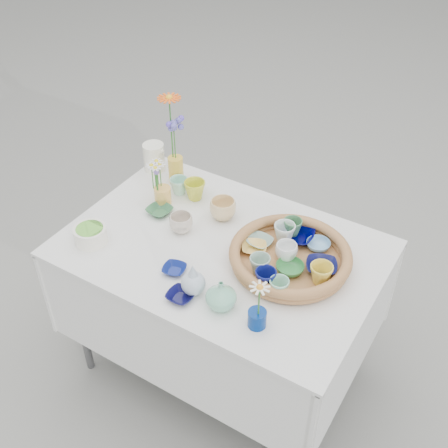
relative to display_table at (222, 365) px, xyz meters
The scene contains 34 objects.
ground 0.00m from the display_table, ahead, with size 80.00×80.00×0.00m, color gray.
display_table is the anchor object (origin of this frame).
wicker_tray 0.85m from the display_table, 10.12° to the left, with size 0.47×0.47×0.08m, color brown, non-canonical shape.
tray_ceramic_0 0.86m from the display_table, 37.37° to the left, with size 0.14×0.14×0.03m, color #000242.
tray_ceramic_1 0.90m from the display_table, 10.01° to the left, with size 0.12×0.12×0.03m, color #0D0F42.
tray_ceramic_2 0.93m from the display_table, ahead, with size 0.09×0.09×0.08m, color yellow.
tray_ceramic_3 0.86m from the display_table, ahead, with size 0.11×0.11×0.03m, color #33813F.
tray_ceramic_4 0.85m from the display_table, 17.43° to the right, with size 0.08×0.08×0.07m, color #94B3A0.
tray_ceramic_5 0.81m from the display_table, 30.32° to the left, with size 0.10×0.10×0.02m, color #90B6A8.
tray_ceramic_6 0.86m from the display_table, 35.47° to the left, with size 0.09×0.09×0.08m, color silver.
tray_ceramic_7 0.86m from the display_table, 12.39° to the left, with size 0.09×0.09×0.07m, color white.
tray_ceramic_8 0.89m from the display_table, 27.54° to the left, with size 0.10×0.10×0.03m, color #72A5CB.
tray_ceramic_9 0.87m from the display_table, 24.32° to the right, with size 0.08×0.08×0.07m, color navy.
tray_ceramic_10 0.81m from the display_table, 13.93° to the left, with size 0.10×0.10×0.02m, color #EEBE5C.
tray_ceramic_11 0.89m from the display_table, 21.78° to the right, with size 0.07×0.07×0.07m, color #94E1BE.
tray_ceramic_12 0.87m from the display_table, 42.99° to the left, with size 0.08×0.08×0.07m, color #447C4E.
loose_ceramic_0 0.88m from the display_table, 141.24° to the left, with size 0.10×0.10×0.09m, color gold.
loose_ceramic_1 0.83m from the display_table, 119.79° to the left, with size 0.11×0.11×0.09m, color #E7C588.
loose_ceramic_2 0.85m from the display_table, behind, with size 0.11×0.11×0.03m, color #397449.
loose_ceramic_3 0.83m from the display_table, behind, with size 0.10×0.10×0.08m, color beige.
loose_ceramic_4 0.81m from the display_table, 110.11° to the right, with size 0.09×0.09×0.02m, color navy.
loose_ceramic_5 0.91m from the display_table, 148.80° to the left, with size 0.08×0.08×0.08m, color #A0DFC2.
loose_ceramic_6 0.84m from the display_table, 85.91° to the right, with size 0.10×0.10×0.02m, color #0C0C3C.
fluted_bowl 0.96m from the display_table, 152.23° to the right, with size 0.13×0.13×0.07m, color white, non-canonical shape.
bud_vase_paleblue 0.88m from the display_table, 80.36° to the right, with size 0.09×0.09×0.14m, color #AEBECE, non-canonical shape.
bud_vase_seafoam 0.88m from the display_table, 58.54° to the right, with size 0.11×0.11×0.12m, color #7BC6A0.
bud_vase_cobalt 0.91m from the display_table, 41.73° to the right, with size 0.07×0.07×0.07m, color navy.
single_daisy 0.99m from the display_table, 41.72° to the right, with size 0.08×0.08×0.14m, color white, non-canonical shape.
tall_vase_yellow 0.97m from the display_table, 145.92° to the left, with size 0.07×0.07×0.13m, color gold.
gerbera 1.16m from the display_table, 146.49° to the left, with size 0.12×0.12×0.31m, color #FB5F16, non-canonical shape.
hydrangea 1.11m from the display_table, 145.60° to the left, with size 0.07×0.07×0.24m, color #5F5BB9, non-canonical shape.
white_pitcher 1.06m from the display_table, 150.93° to the left, with size 0.14×0.10×0.13m, color white, non-canonical shape.
daisy_cup 0.90m from the display_table, 162.47° to the left, with size 0.07×0.07×0.08m, color #FFBD55.
daisy_posy 1.01m from the display_table, 163.25° to the left, with size 0.08×0.08×0.16m, color white, non-canonical shape.
Camera 1 is at (0.90, -1.45, 2.26)m, focal length 45.00 mm.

